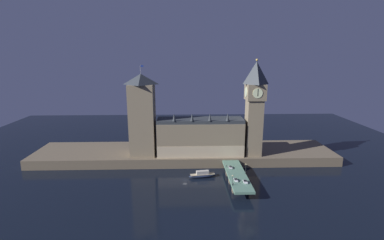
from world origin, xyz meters
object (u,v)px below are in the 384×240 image
clock_tower (255,106)px  car_northbound_lead (230,167)px  pedestrian_near_rail (233,184)px  street_lamp_near (233,179)px  boat_upstream (203,175)px  pedestrian_far_rail (226,166)px  victoria_tower (142,115)px  car_southbound_lead (245,182)px  street_lamp_mid (246,168)px  car_northbound_trail (236,180)px

clock_tower → car_northbound_lead: size_ratio=16.87×
clock_tower → pedestrian_near_rail: size_ratio=38.11×
street_lamp_near → boat_upstream: street_lamp_near is taller
pedestrian_near_rail → pedestrian_far_rail: (0.00, 25.16, 0.04)m
victoria_tower → clock_tower: bearing=-2.3°
car_southbound_lead → boat_upstream: 31.03m
clock_tower → street_lamp_mid: clock_tower is taller
clock_tower → car_northbound_trail: size_ratio=16.73×
car_northbound_lead → street_lamp_mid: (7.73, -8.97, 3.49)m
clock_tower → car_northbound_lead: 46.57m
car_northbound_lead → boat_upstream: car_northbound_lead is taller
victoria_tower → street_lamp_mid: victoria_tower is taller
victoria_tower → car_northbound_lead: size_ratio=15.89×
car_northbound_lead → street_lamp_mid: bearing=-49.2°
pedestrian_near_rail → street_lamp_near: (-0.40, -0.09, 2.91)m
pedestrian_far_rail → car_southbound_lead: bearing=-71.9°
car_northbound_lead → car_northbound_trail: (-0.00, -18.40, -0.04)m
victoria_tower → pedestrian_far_rail: size_ratio=34.50×
clock_tower → pedestrian_near_rail: 62.36m
car_northbound_trail → clock_tower: bearing=64.7°
victoria_tower → pedestrian_near_rail: size_ratio=35.89×
street_lamp_near → boat_upstream: 28.91m
pedestrian_far_rail → boat_upstream: bearing=-173.3°
clock_tower → victoria_tower: (-77.72, 3.18, -6.74)m
victoria_tower → boat_upstream: (40.55, -26.26, -33.71)m
victoria_tower → boat_upstream: 58.91m
street_lamp_near → street_lamp_mid: (10.58, 14.72, 0.32)m
car_northbound_lead → street_lamp_near: size_ratio=0.65×
victoria_tower → car_southbound_lead: victoria_tower is taller
car_southbound_lead → pedestrian_far_rail: 23.66m
car_northbound_trail → pedestrian_near_rail: size_ratio=2.28×
victoria_tower → street_lamp_near: victoria_tower is taller
clock_tower → boat_upstream: clock_tower is taller
clock_tower → street_lamp_mid: bearing=-110.2°
clock_tower → street_lamp_near: size_ratio=10.90×
pedestrian_near_rail → boat_upstream: size_ratio=0.10×
clock_tower → street_lamp_near: 60.97m
boat_upstream → car_northbound_lead: bearing=0.7°
clock_tower → street_lamp_near: clock_tower is taller
car_northbound_trail → street_lamp_mid: bearing=50.6°
pedestrian_near_rail → street_lamp_near: size_ratio=0.29×
car_southbound_lead → pedestrian_near_rail: pedestrian_near_rail is taller
clock_tower → car_northbound_lead: (-19.48, -22.87, -35.59)m
car_northbound_trail → pedestrian_near_rail: 5.76m
car_northbound_lead → victoria_tower: bearing=155.9°
car_northbound_lead → boat_upstream: 18.35m
pedestrian_near_rail → street_lamp_near: bearing=-167.4°
victoria_tower → car_southbound_lead: 83.80m
street_lamp_mid → victoria_tower: bearing=152.0°
victoria_tower → pedestrian_near_rail: (55.80, -49.65, -28.60)m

